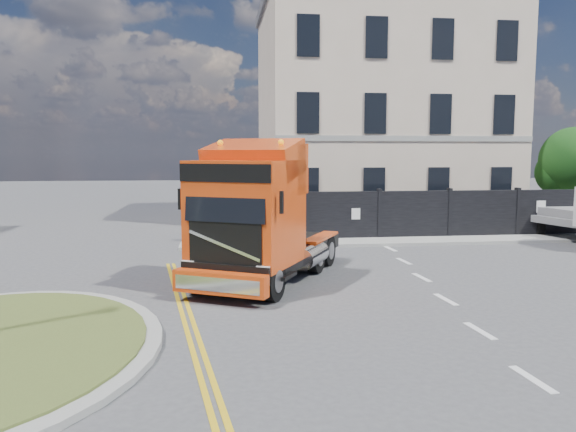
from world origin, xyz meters
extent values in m
plane|color=#424244|center=(0.00, 0.00, 0.00)|extent=(120.00, 120.00, 0.00)
cube|color=black|center=(6.00, 9.00, 1.00)|extent=(18.00, 0.25, 2.00)
cube|color=beige|center=(6.00, 16.50, 5.50)|extent=(12.00, 10.00, 11.00)
cube|color=#505156|center=(6.00, 16.50, 11.25)|extent=(12.30, 10.30, 0.50)
cylinder|color=#382619|center=(14.50, 12.00, 1.20)|extent=(0.24, 0.24, 2.40)
sphere|color=black|center=(14.50, 12.00, 3.20)|extent=(3.20, 3.20, 3.20)
sphere|color=black|center=(14.00, 12.40, 2.60)|extent=(2.20, 2.20, 2.20)
cube|color=gray|center=(6.00, 8.10, 0.06)|extent=(20.00, 1.60, 0.12)
cube|color=black|center=(-1.03, 2.63, 0.71)|extent=(4.85, 6.39, 0.43)
cube|color=#D6400F|center=(-1.81, 1.15, 2.05)|extent=(3.26, 3.30, 2.67)
cube|color=#D6400F|center=(-1.34, 2.04, 3.14)|extent=(2.51, 1.87, 1.33)
cube|color=black|center=(-2.37, 0.08, 2.43)|extent=(1.88, 1.02, 1.00)
cube|color=#D6400F|center=(-2.51, -0.19, 0.52)|extent=(2.26, 1.40, 0.52)
cylinder|color=black|center=(-3.07, 0.96, 0.50)|extent=(0.73, 1.02, 0.99)
cylinder|color=gray|center=(-3.07, 0.96, 0.50)|extent=(0.56, 0.64, 0.54)
cylinder|color=black|center=(-1.25, 0.00, 0.50)|extent=(0.73, 1.02, 0.99)
cylinder|color=gray|center=(-1.25, 0.00, 0.50)|extent=(0.56, 0.64, 0.54)
cylinder|color=black|center=(-1.50, 3.95, 0.50)|extent=(0.73, 1.02, 0.99)
cylinder|color=gray|center=(-1.50, 3.95, 0.50)|extent=(0.56, 0.64, 0.54)
cylinder|color=black|center=(0.32, 2.99, 0.50)|extent=(0.73, 1.02, 0.99)
cylinder|color=gray|center=(0.32, 2.99, 0.50)|extent=(0.56, 0.64, 0.54)
cylinder|color=black|center=(-0.97, 4.96, 0.50)|extent=(0.73, 1.02, 0.99)
cylinder|color=gray|center=(-0.97, 4.96, 0.50)|extent=(0.56, 0.64, 0.54)
cylinder|color=black|center=(0.85, 4.00, 0.50)|extent=(0.73, 1.02, 0.99)
cylinder|color=gray|center=(0.85, 4.00, 0.50)|extent=(0.56, 0.64, 0.54)
cylinder|color=black|center=(11.01, 9.09, 0.40)|extent=(0.29, 0.80, 0.80)
camera|label=1|loc=(-2.53, -13.19, 3.58)|focal=35.00mm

